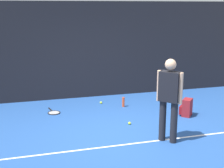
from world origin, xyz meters
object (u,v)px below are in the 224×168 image
tennis_racket (54,112)px  tennis_player (169,96)px  tennis_ball_near_player (130,123)px  backpack (187,108)px  tennis_ball_by_fence (101,103)px  water_bottle (123,102)px

tennis_racket → tennis_player: bearing=28.0°
tennis_racket → tennis_ball_near_player: bearing=38.3°
backpack → tennis_ball_by_fence: 2.42m
tennis_player → tennis_ball_near_player: tennis_player is taller
tennis_racket → water_bottle: 1.90m
tennis_racket → tennis_ball_near_player: size_ratio=9.63×
tennis_ball_near_player → tennis_ball_by_fence: same height
water_bottle → backpack: bearing=-41.5°
tennis_racket → backpack: 3.39m
tennis_ball_near_player → water_bottle: size_ratio=0.25×
tennis_racket → tennis_ball_by_fence: size_ratio=9.63×
water_bottle → tennis_racket: bearing=180.0°
tennis_racket → backpack: (3.19, -1.15, 0.20)m
tennis_racket → backpack: bearing=58.1°
tennis_ball_near_player → water_bottle: bearing=78.2°
water_bottle → tennis_player: bearing=-86.2°
backpack → water_bottle: bearing=-88.5°
tennis_racket → backpack: size_ratio=1.44×
tennis_ball_near_player → tennis_ball_by_fence: bearing=97.8°
backpack → tennis_ball_near_player: 1.59m
tennis_ball_by_fence → water_bottle: bearing=-40.1°
tennis_ball_near_player → tennis_ball_by_fence: size_ratio=1.00×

